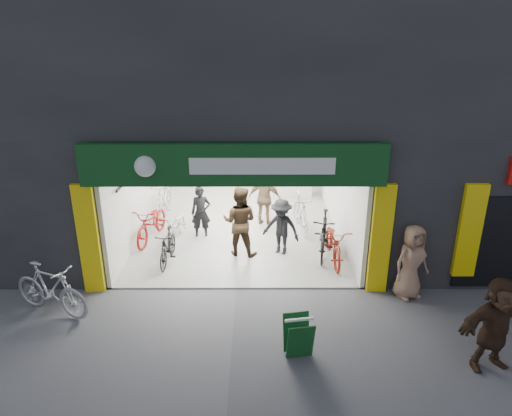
{
  "coord_description": "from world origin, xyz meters",
  "views": [
    {
      "loc": [
        0.45,
        -9.28,
        5.58
      ],
      "look_at": [
        0.48,
        1.5,
        1.46
      ],
      "focal_mm": 32.0,
      "sensor_mm": 36.0,
      "label": 1
    }
  ],
  "objects_px": {
    "sandwich_board": "(298,336)",
    "parked_bike": "(50,289)",
    "bike_right_front": "(324,234)",
    "pedestrian_near": "(411,262)",
    "bike_left_front": "(176,226)"
  },
  "relations": [
    {
      "from": "sandwich_board",
      "to": "parked_bike",
      "type": "bearing_deg",
      "value": 155.54
    },
    {
      "from": "bike_right_front",
      "to": "bike_left_front",
      "type": "bearing_deg",
      "value": 178.68
    },
    {
      "from": "pedestrian_near",
      "to": "parked_bike",
      "type": "bearing_deg",
      "value": 162.74
    },
    {
      "from": "bike_left_front",
      "to": "bike_right_front",
      "type": "height_order",
      "value": "bike_right_front"
    },
    {
      "from": "parked_bike",
      "to": "pedestrian_near",
      "type": "distance_m",
      "value": 7.79
    },
    {
      "from": "bike_left_front",
      "to": "sandwich_board",
      "type": "xyz_separation_m",
      "value": [
        3.04,
        -5.05,
        -0.01
      ]
    },
    {
      "from": "bike_left_front",
      "to": "pedestrian_near",
      "type": "height_order",
      "value": "pedestrian_near"
    },
    {
      "from": "pedestrian_near",
      "to": "sandwich_board",
      "type": "relative_size",
      "value": 2.26
    },
    {
      "from": "bike_right_front",
      "to": "parked_bike",
      "type": "relative_size",
      "value": 1.01
    },
    {
      "from": "pedestrian_near",
      "to": "bike_left_front",
      "type": "bearing_deg",
      "value": 130.13
    },
    {
      "from": "bike_left_front",
      "to": "bike_right_front",
      "type": "distance_m",
      "value": 4.19
    },
    {
      "from": "bike_left_front",
      "to": "bike_right_front",
      "type": "xyz_separation_m",
      "value": [
        4.09,
        -0.91,
        0.15
      ]
    },
    {
      "from": "pedestrian_near",
      "to": "sandwich_board",
      "type": "height_order",
      "value": "pedestrian_near"
    },
    {
      "from": "parked_bike",
      "to": "pedestrian_near",
      "type": "relative_size",
      "value": 1.12
    },
    {
      "from": "bike_right_front",
      "to": "pedestrian_near",
      "type": "bearing_deg",
      "value": -41.24
    }
  ]
}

